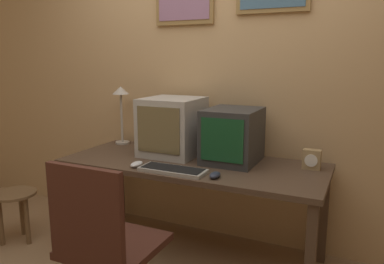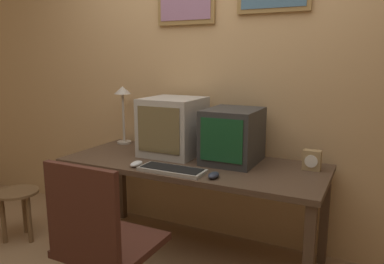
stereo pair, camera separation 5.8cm
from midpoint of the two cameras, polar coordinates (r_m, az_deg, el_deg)
wall_back at (r=2.92m, az=4.56°, el=9.01°), size 8.00×0.08×2.60m
desk at (r=2.63m, az=0.64°, el=-6.05°), size 1.82×0.74×0.71m
monitor_left at (r=2.78m, az=-2.28°, el=0.87°), size 0.41×0.43×0.42m
monitor_right at (r=2.59m, az=6.85°, el=-0.56°), size 0.35×0.42×0.37m
keyboard_main at (r=2.39m, az=-2.37°, el=-5.77°), size 0.43×0.16×0.03m
mouse_near_keyboard at (r=2.26m, az=4.05°, el=-6.59°), size 0.06×0.10×0.04m
mouse_far_corner at (r=2.52m, az=-7.82°, el=-4.82°), size 0.06×0.12×0.04m
desk_clock at (r=2.54m, az=18.43°, el=-4.09°), size 0.11×0.07×0.13m
desk_lamp at (r=3.16m, az=-9.97°, el=4.76°), size 0.14×0.14×0.48m
office_chair at (r=2.13m, az=-12.33°, el=-18.03°), size 0.49×0.49×0.92m
side_stool at (r=3.26m, az=-24.54°, el=-9.73°), size 0.32×0.32×0.40m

